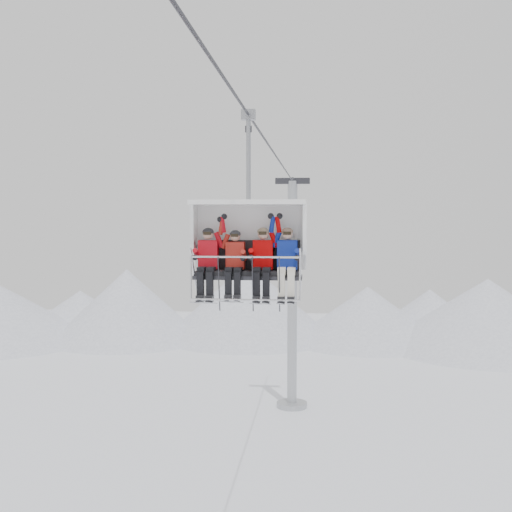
# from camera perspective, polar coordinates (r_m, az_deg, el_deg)

# --- Properties ---
(ridgeline) EXTENTS (72.00, 21.00, 7.00)m
(ridgeline) POSITION_cam_1_polar(r_m,az_deg,el_deg) (58.00, 2.46, -4.89)
(ridgeline) COLOR white
(ridgeline) RESTS_ON ground
(lift_tower_right) EXTENTS (2.00, 1.80, 13.48)m
(lift_tower_right) POSITION_cam_1_polar(r_m,az_deg,el_deg) (37.69, 3.23, -4.81)
(lift_tower_right) COLOR #A3A6AB
(lift_tower_right) RESTS_ON ground
(haul_cable) EXTENTS (0.06, 50.00, 0.06)m
(haul_cable) POSITION_cam_1_polar(r_m,az_deg,el_deg) (15.51, -0.00, 11.47)
(haul_cable) COLOR #2F2F34
(haul_cable) RESTS_ON lift_tower_left
(chairlift_carrier) EXTENTS (2.45, 1.17, 3.98)m
(chairlift_carrier) POSITION_cam_1_polar(r_m,az_deg,el_deg) (13.83, -0.61, 1.62)
(chairlift_carrier) COLOR black
(chairlift_carrier) RESTS_ON haul_cable
(skier_far_left) EXTENTS (0.42, 1.69, 1.65)m
(skier_far_left) POSITION_cam_1_polar(r_m,az_deg,el_deg) (13.67, -4.32, -0.39)
(skier_far_left) COLOR red
(skier_far_left) RESTS_ON chairlift_carrier
(skier_center_left) EXTENTS (0.39, 1.69, 1.58)m
(skier_center_left) POSITION_cam_1_polar(r_m,az_deg,el_deg) (13.58, -1.90, -0.50)
(skier_center_left) COLOR #AF2219
(skier_center_left) RESTS_ON chairlift_carrier
(skier_center_right) EXTENTS (0.42, 1.69, 1.66)m
(skier_center_right) POSITION_cam_1_polar(r_m,az_deg,el_deg) (13.52, 0.60, -0.41)
(skier_center_right) COLOR #B80103
(skier_center_right) RESTS_ON chairlift_carrier
(skier_far_right) EXTENTS (0.42, 1.69, 1.66)m
(skier_far_right) POSITION_cam_1_polar(r_m,az_deg,el_deg) (13.48, 2.77, -0.42)
(skier_far_right) COLOR navy
(skier_far_right) RESTS_ON chairlift_carrier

